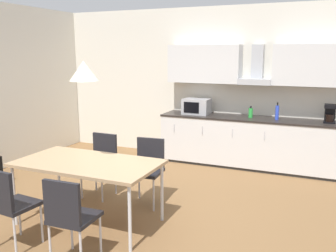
# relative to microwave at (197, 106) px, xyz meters

# --- Properties ---
(ground_plane) EXTENTS (8.67, 8.62, 0.02)m
(ground_plane) POSITION_rel_microwave_xyz_m (-0.02, -2.55, -1.03)
(ground_plane) COLOR brown
(wall_back) EXTENTS (6.94, 0.10, 2.83)m
(wall_back) POSITION_rel_microwave_xyz_m (-0.02, 0.38, 0.39)
(wall_back) COLOR silver
(wall_back) RESTS_ON ground_plane
(kitchen_counter) EXTENTS (3.24, 0.68, 0.88)m
(kitchen_counter) POSITION_rel_microwave_xyz_m (1.03, 0.00, -0.58)
(kitchen_counter) COLOR #333333
(kitchen_counter) RESTS_ON ground_plane
(backsplash_tile) EXTENTS (3.22, 0.02, 0.53)m
(backsplash_tile) POSITION_rel_microwave_xyz_m (1.03, 0.32, 0.13)
(backsplash_tile) COLOR silver
(backsplash_tile) RESTS_ON kitchen_counter
(upper_wall_cabinets) EXTENTS (3.22, 0.40, 0.68)m
(upper_wall_cabinets) POSITION_rel_microwave_xyz_m (1.03, 0.16, 0.76)
(upper_wall_cabinets) COLOR silver
(microwave) EXTENTS (0.48, 0.35, 0.28)m
(microwave) POSITION_rel_microwave_xyz_m (0.00, 0.00, 0.00)
(microwave) COLOR #ADADB2
(microwave) RESTS_ON kitchen_counter
(coffee_maker) EXTENTS (0.18, 0.19, 0.30)m
(coffee_maker) POSITION_rel_microwave_xyz_m (2.26, 0.03, 0.01)
(coffee_maker) COLOR black
(coffee_maker) RESTS_ON kitchen_counter
(bottle_green) EXTENTS (0.07, 0.07, 0.20)m
(bottle_green) POSITION_rel_microwave_xyz_m (0.99, 0.01, -0.06)
(bottle_green) COLOR green
(bottle_green) RESTS_ON kitchen_counter
(bottle_blue) EXTENTS (0.06, 0.06, 0.29)m
(bottle_blue) POSITION_rel_microwave_xyz_m (1.44, -0.03, -0.01)
(bottle_blue) COLOR blue
(bottle_blue) RESTS_ON kitchen_counter
(dining_table) EXTENTS (1.65, 0.91, 0.75)m
(dining_table) POSITION_rel_microwave_xyz_m (-0.28, -3.01, -0.31)
(dining_table) COLOR tan
(dining_table) RESTS_ON ground_plane
(chair_near_right) EXTENTS (0.42, 0.42, 0.87)m
(chair_near_right) POSITION_rel_microwave_xyz_m (0.09, -3.84, -0.49)
(chair_near_right) COLOR black
(chair_near_right) RESTS_ON ground_plane
(chair_far_right) EXTENTS (0.43, 0.43, 0.87)m
(chair_far_right) POSITION_rel_microwave_xyz_m (0.08, -2.18, -0.49)
(chair_far_right) COLOR black
(chair_far_right) RESTS_ON ground_plane
(chair_far_left) EXTENTS (0.41, 0.41, 0.87)m
(chair_far_left) POSITION_rel_microwave_xyz_m (-0.65, -2.18, -0.49)
(chair_far_left) COLOR black
(chair_far_left) RESTS_ON ground_plane
(chair_near_left) EXTENTS (0.43, 0.43, 0.87)m
(chair_near_left) POSITION_rel_microwave_xyz_m (-0.66, -3.84, -0.49)
(chair_near_left) COLOR black
(chair_near_left) RESTS_ON ground_plane
(pendant_lamp) EXTENTS (0.32, 0.32, 0.22)m
(pendant_lamp) POSITION_rel_microwave_xyz_m (-0.28, -3.01, 0.77)
(pendant_lamp) COLOR silver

